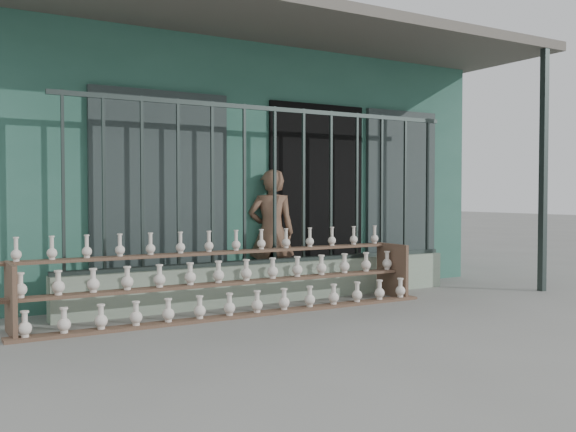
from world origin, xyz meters
TOP-DOWN VIEW (x-y plane):
  - ground at (0.00, 0.00)m, footprint 60.00×60.00m
  - workshop_building at (0.00, 4.23)m, footprint 7.40×6.60m
  - parapet_wall at (0.00, 1.30)m, footprint 5.00×0.20m
  - security_fence at (-0.00, 1.30)m, footprint 5.00×0.04m
  - shelf_rack at (-0.73, 0.88)m, footprint 4.50×0.68m
  - elderly_woman at (0.16, 1.67)m, footprint 0.67×0.57m

SIDE VIEW (x-z plane):
  - ground at x=0.00m, z-range 0.00..0.00m
  - parapet_wall at x=0.00m, z-range 0.00..0.45m
  - shelf_rack at x=-0.73m, z-range -0.06..0.79m
  - elderly_woman at x=0.16m, z-range 0.00..1.54m
  - security_fence at x=0.00m, z-range 0.45..2.25m
  - workshop_building at x=0.00m, z-range 0.02..3.23m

